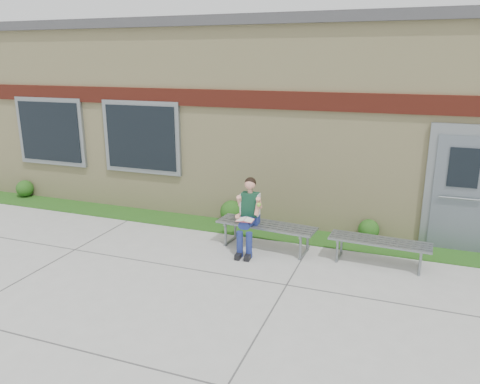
% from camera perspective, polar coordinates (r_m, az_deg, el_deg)
% --- Properties ---
extents(ground, '(80.00, 80.00, 0.00)m').
position_cam_1_polar(ground, '(7.27, -3.12, -11.71)').
color(ground, '#9E9E99').
rests_on(ground, ground).
extents(grass_strip, '(16.00, 0.80, 0.02)m').
position_cam_1_polar(grass_strip, '(9.50, 3.11, -4.81)').
color(grass_strip, '#264311').
rests_on(grass_strip, ground).
extents(school_building, '(16.20, 6.22, 4.20)m').
position_cam_1_polar(school_building, '(12.23, 8.05, 9.82)').
color(school_building, beige).
rests_on(school_building, ground).
extents(bench_left, '(1.87, 0.68, 0.47)m').
position_cam_1_polar(bench_left, '(8.58, 3.20, -4.60)').
color(bench_left, slate).
rests_on(bench_left, ground).
extents(bench_right, '(1.69, 0.55, 0.43)m').
position_cam_1_polar(bench_right, '(8.27, 16.62, -6.30)').
color(bench_right, slate).
rests_on(bench_right, ground).
extents(girl, '(0.48, 0.79, 1.34)m').
position_cam_1_polar(girl, '(8.37, 1.04, -2.62)').
color(girl, navy).
rests_on(girl, ground).
extents(shrub_west, '(0.42, 0.42, 0.42)m').
position_cam_1_polar(shrub_west, '(12.95, -24.75, 0.39)').
color(shrub_west, '#264311').
rests_on(shrub_west, grass_strip).
extents(shrub_mid, '(0.48, 0.48, 0.48)m').
position_cam_1_polar(shrub_mid, '(9.90, -1.05, -2.40)').
color(shrub_mid, '#264311').
rests_on(shrub_mid, grass_strip).
extents(shrub_east, '(0.40, 0.40, 0.40)m').
position_cam_1_polar(shrub_east, '(9.32, 15.41, -4.44)').
color(shrub_east, '#264311').
rests_on(shrub_east, grass_strip).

